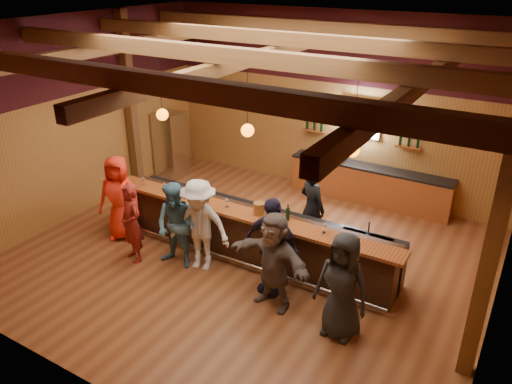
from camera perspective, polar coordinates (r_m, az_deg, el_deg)
room at (r=8.99m, az=-0.80°, el=10.26°), size 9.04×9.00×4.52m
bar_counter at (r=10.08m, az=-0.36°, el=-4.60°), size 6.30×1.07×1.11m
back_bar_cabinet at (r=12.61m, az=12.73°, el=0.85°), size 4.00×0.52×0.95m
window at (r=12.40m, az=12.00°, el=8.27°), size 0.95×0.09×0.95m
framed_pictures at (r=12.14m, az=15.87°, el=7.75°), size 5.35×0.05×0.45m
wine_shelves at (r=12.46m, az=11.72°, el=6.31°), size 3.00×0.18×0.30m
pendant_lights at (r=9.09m, az=-0.97°, el=7.10°), size 4.24×0.24×1.37m
stainless_fridge at (r=13.97m, az=-9.73°, el=5.37°), size 0.70×0.70×1.80m
customer_orange at (r=10.94m, az=-15.34°, el=-0.65°), size 1.06×0.89×1.86m
customer_redvest at (r=10.09m, az=-14.04°, el=-3.49°), size 0.70×0.58×1.63m
customer_denim at (r=9.70m, az=-9.09°, el=-3.85°), size 0.87×0.69×1.74m
customer_white at (r=9.53m, az=-6.47°, el=-3.82°), size 1.32×0.93×1.86m
customer_navy at (r=8.82m, az=1.80°, el=-6.17°), size 1.14×0.58×1.87m
customer_brown at (r=8.50m, az=2.03°, el=-7.85°), size 1.72×0.81×1.78m
customer_dark at (r=7.97m, az=9.84°, el=-10.56°), size 0.93×0.64×1.82m
bartender at (r=10.32m, az=6.42°, el=-1.77°), size 0.75×0.62×1.76m
ice_bucket at (r=9.45m, az=0.35°, el=-1.90°), size 0.22×0.22×0.24m
bottle_a at (r=9.35m, az=2.10°, el=-1.98°), size 0.08×0.08×0.39m
bottle_b at (r=9.24m, az=3.65°, el=-2.53°), size 0.07×0.07×0.32m
glass_a at (r=10.94m, az=-12.78°, el=1.42°), size 0.08×0.08×0.19m
glass_b at (r=10.57m, az=-10.44°, el=0.78°), size 0.08×0.08×0.18m
glass_c at (r=10.23m, az=-7.51°, el=0.10°), size 0.08×0.08×0.17m
glass_d at (r=10.03m, az=-6.65°, el=-0.27°), size 0.09×0.09×0.20m
glass_e at (r=9.73m, az=-3.37°, el=-1.01°), size 0.08×0.08×0.18m
glass_f at (r=9.27m, az=1.73°, el=-2.36°), size 0.08×0.08×0.19m
glass_g at (r=8.88m, az=7.81°, el=-3.86°), size 0.09×0.09×0.19m
glass_h at (r=8.67m, az=10.01°, el=-4.80°), size 0.09×0.09×0.19m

